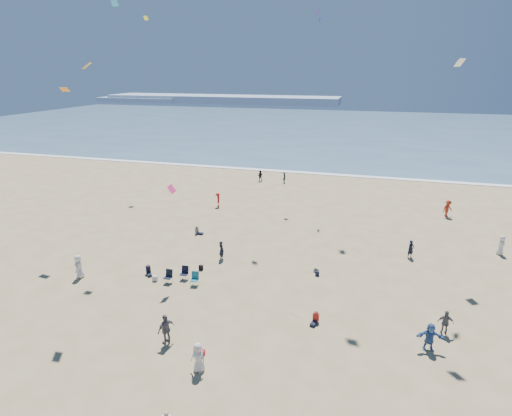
# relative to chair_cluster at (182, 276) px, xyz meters

# --- Properties ---
(ground) EXTENTS (220.00, 220.00, 0.00)m
(ground) POSITION_rel_chair_cluster_xyz_m (4.16, -10.09, -0.50)
(ground) COLOR tan
(ground) RESTS_ON ground
(ocean) EXTENTS (220.00, 100.00, 0.06)m
(ocean) POSITION_rel_chair_cluster_xyz_m (4.16, 84.91, -0.47)
(ocean) COLOR #476B84
(ocean) RESTS_ON ground
(surf_line) EXTENTS (220.00, 1.20, 0.08)m
(surf_line) POSITION_rel_chair_cluster_xyz_m (4.16, 34.91, -0.46)
(surf_line) COLOR white
(surf_line) RESTS_ON ground
(headland_far) EXTENTS (110.00, 20.00, 3.20)m
(headland_far) POSITION_rel_chair_cluster_xyz_m (-55.84, 159.91, 1.10)
(headland_far) COLOR #7A8EA8
(headland_far) RESTS_ON ground
(headland_near) EXTENTS (40.00, 14.00, 2.00)m
(headland_near) POSITION_rel_chair_cluster_xyz_m (-95.84, 154.91, 0.50)
(headland_near) COLOR #7A8EA8
(headland_near) RESTS_ON ground
(standing_flyers) EXTENTS (32.03, 40.55, 1.84)m
(standing_flyers) POSITION_rel_chair_cluster_xyz_m (8.80, 6.21, 0.33)
(standing_flyers) COLOR red
(standing_flyers) RESTS_ON ground
(seated_group) EXTENTS (13.96, 26.36, 0.84)m
(seated_group) POSITION_rel_chair_cluster_xyz_m (3.63, -4.27, -0.08)
(seated_group) COLOR white
(seated_group) RESTS_ON ground
(chair_cluster) EXTENTS (2.64, 1.41, 1.00)m
(chair_cluster) POSITION_rel_chair_cluster_xyz_m (0.00, 0.00, 0.00)
(chair_cluster) COLOR black
(chair_cluster) RESTS_ON ground
(white_tote) EXTENTS (0.35, 0.20, 0.40)m
(white_tote) POSITION_rel_chair_cluster_xyz_m (-2.05, -0.29, -0.30)
(white_tote) COLOR silver
(white_tote) RESTS_ON ground
(black_backpack) EXTENTS (0.30, 0.22, 0.38)m
(black_backpack) POSITION_rel_chair_cluster_xyz_m (0.53, 2.19, -0.31)
(black_backpack) COLOR black
(black_backpack) RESTS_ON ground
(cooler) EXTENTS (0.45, 0.30, 0.30)m
(cooler) POSITION_rel_chair_cluster_xyz_m (4.36, -6.89, -0.35)
(cooler) COLOR red
(cooler) RESTS_ON ground
(navy_bag) EXTENTS (0.28, 0.18, 0.34)m
(navy_bag) POSITION_rel_chair_cluster_xyz_m (9.35, 3.69, -0.33)
(navy_bag) COLOR black
(navy_bag) RESTS_ON ground
(kites_aloft) EXTENTS (46.03, 42.74, 29.59)m
(kites_aloft) POSITION_rel_chair_cluster_xyz_m (14.46, 2.83, 13.99)
(kites_aloft) COLOR white
(kites_aloft) RESTS_ON ground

